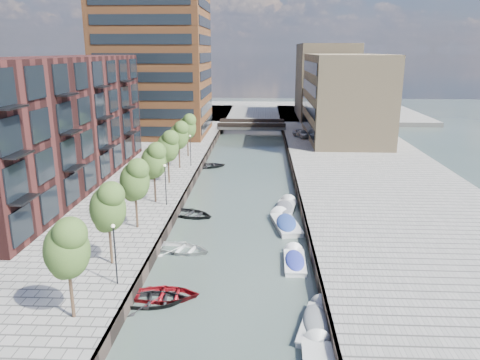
# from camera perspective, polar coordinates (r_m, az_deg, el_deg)

# --- Properties ---
(water) EXTENTS (300.00, 300.00, 0.00)m
(water) POSITION_cam_1_polar(r_m,az_deg,el_deg) (61.19, 0.70, 0.73)
(water) COLOR #38473F
(water) RESTS_ON ground
(quay_right) EXTENTS (20.00, 140.00, 1.00)m
(quay_right) POSITION_cam_1_polar(r_m,az_deg,el_deg) (62.59, 15.51, 0.96)
(quay_right) COLOR gray
(quay_right) RESTS_ON ground
(quay_wall_left) EXTENTS (0.25, 140.00, 1.00)m
(quay_wall_left) POSITION_cam_1_polar(r_m,az_deg,el_deg) (61.58, -4.98, 1.25)
(quay_wall_left) COLOR #332823
(quay_wall_left) RESTS_ON ground
(quay_wall_right) EXTENTS (0.25, 140.00, 1.00)m
(quay_wall_right) POSITION_cam_1_polar(r_m,az_deg,el_deg) (61.16, 6.43, 1.10)
(quay_wall_right) COLOR #332823
(quay_wall_right) RESTS_ON ground
(far_closure) EXTENTS (80.00, 40.00, 1.00)m
(far_closure) POSITION_cam_1_polar(r_m,az_deg,el_deg) (120.09, 1.76, 8.31)
(far_closure) COLOR gray
(far_closure) RESTS_ON ground
(apartment_block) EXTENTS (8.00, 38.00, 14.00)m
(apartment_block) POSITION_cam_1_polar(r_m,az_deg,el_deg) (54.41, -21.38, 6.40)
(apartment_block) COLOR black
(apartment_block) RESTS_ON quay_left
(tower) EXTENTS (18.00, 18.00, 30.00)m
(tower) POSITION_cam_1_polar(r_m,az_deg,el_deg) (86.26, -10.41, 15.54)
(tower) COLOR brown
(tower) RESTS_ON quay_left
(tan_block_near) EXTENTS (12.00, 25.00, 14.00)m
(tan_block_near) POSITION_cam_1_polar(r_m,az_deg,el_deg) (82.65, 12.63, 9.88)
(tan_block_near) COLOR #9D8460
(tan_block_near) RESTS_ON quay_right
(tan_block_far) EXTENTS (12.00, 20.00, 16.00)m
(tan_block_far) POSITION_cam_1_polar(r_m,az_deg,el_deg) (108.21, 10.36, 11.79)
(tan_block_far) COLOR #9D8460
(tan_block_far) RESTS_ON quay_right
(bridge) EXTENTS (13.00, 6.00, 1.30)m
(bridge) POSITION_cam_1_polar(r_m,az_deg,el_deg) (92.25, 1.44, 6.66)
(bridge) COLOR gray
(bridge) RESTS_ON ground
(tree_0) EXTENTS (2.50, 2.50, 5.95)m
(tree_0) POSITION_cam_1_polar(r_m,az_deg,el_deg) (27.47, -20.39, -7.65)
(tree_0) COLOR #382619
(tree_0) RESTS_ON quay_left
(tree_1) EXTENTS (2.50, 2.50, 5.95)m
(tree_1) POSITION_cam_1_polar(r_m,az_deg,el_deg) (33.57, -15.83, -3.03)
(tree_1) COLOR #382619
(tree_1) RESTS_ON quay_left
(tree_2) EXTENTS (2.50, 2.50, 5.95)m
(tree_2) POSITION_cam_1_polar(r_m,az_deg,el_deg) (39.97, -12.73, 0.14)
(tree_2) COLOR #382619
(tree_2) RESTS_ON quay_left
(tree_3) EXTENTS (2.50, 2.50, 5.95)m
(tree_3) POSITION_cam_1_polar(r_m,az_deg,el_deg) (46.54, -10.49, 2.44)
(tree_3) COLOR #382619
(tree_3) RESTS_ON quay_left
(tree_4) EXTENTS (2.50, 2.50, 5.95)m
(tree_4) POSITION_cam_1_polar(r_m,az_deg,el_deg) (53.22, -8.81, 4.15)
(tree_4) COLOR #382619
(tree_4) RESTS_ON quay_left
(tree_5) EXTENTS (2.50, 2.50, 5.95)m
(tree_5) POSITION_cam_1_polar(r_m,az_deg,el_deg) (59.98, -7.50, 5.48)
(tree_5) COLOR #382619
(tree_5) RESTS_ON quay_left
(tree_6) EXTENTS (2.50, 2.50, 5.95)m
(tree_6) POSITION_cam_1_polar(r_m,az_deg,el_deg) (66.78, -6.45, 6.54)
(tree_6) COLOR #382619
(tree_6) RESTS_ON quay_left
(lamp_0) EXTENTS (0.24, 0.24, 4.12)m
(lamp_0) POSITION_cam_1_polar(r_m,az_deg,el_deg) (31.14, -15.02, -7.99)
(lamp_0) COLOR black
(lamp_0) RESTS_ON quay_left
(lamp_1) EXTENTS (0.24, 0.24, 4.12)m
(lamp_1) POSITION_cam_1_polar(r_m,az_deg,el_deg) (45.75, -9.08, -0.04)
(lamp_1) COLOR black
(lamp_1) RESTS_ON quay_left
(lamp_2) EXTENTS (0.24, 0.24, 4.12)m
(lamp_2) POSITION_cam_1_polar(r_m,az_deg,el_deg) (61.06, -6.07, 4.00)
(lamp_2) COLOR black
(lamp_2) RESTS_ON quay_left
(sloop_0) EXTENTS (4.86, 3.80, 0.92)m
(sloop_0) POSITION_cam_1_polar(r_m,az_deg,el_deg) (31.50, -10.43, -14.56)
(sloop_0) COLOR black
(sloop_0) RESTS_ON ground
(sloop_1) EXTENTS (5.54, 4.85, 0.96)m
(sloop_1) POSITION_cam_1_polar(r_m,az_deg,el_deg) (46.08, -5.98, -4.41)
(sloop_1) COLOR black
(sloop_1) RESTS_ON ground
(sloop_2) EXTENTS (4.60, 3.39, 0.92)m
(sloop_2) POSITION_cam_1_polar(r_m,az_deg,el_deg) (31.94, -9.02, -14.04)
(sloop_2) COLOR maroon
(sloop_2) RESTS_ON ground
(sloop_3) EXTENTS (5.23, 4.33, 0.94)m
(sloop_3) POSITION_cam_1_polar(r_m,az_deg,el_deg) (38.37, -7.02, -8.67)
(sloop_3) COLOR silver
(sloop_3) RESTS_ON ground
(sloop_4) EXTENTS (5.41, 4.43, 0.98)m
(sloop_4) POSITION_cam_1_polar(r_m,az_deg,el_deg) (64.87, -3.86, 1.55)
(sloop_4) COLOR black
(sloop_4) RESTS_ON ground
(motorboat_0) EXTENTS (1.66, 4.56, 1.51)m
(motorboat_0) POSITION_cam_1_polar(r_m,az_deg,el_deg) (36.44, 6.66, -9.70)
(motorboat_0) COLOR white
(motorboat_0) RESTS_ON ground
(motorboat_1) EXTENTS (2.83, 5.07, 1.60)m
(motorboat_1) POSITION_cam_1_polar(r_m,az_deg,el_deg) (29.20, 9.44, -16.68)
(motorboat_1) COLOR #B4B4B2
(motorboat_1) RESTS_ON ground
(motorboat_3) EXTENTS (2.93, 5.93, 1.89)m
(motorboat_3) POSITION_cam_1_polar(r_m,az_deg,el_deg) (43.58, 5.49, -5.26)
(motorboat_3) COLOR silver
(motorboat_3) RESTS_ON ground
(motorboat_4) EXTENTS (2.70, 5.49, 1.75)m
(motorboat_4) POSITION_cam_1_polar(r_m,az_deg,el_deg) (47.72, 5.55, -3.41)
(motorboat_4) COLOR #B9B9B7
(motorboat_4) RESTS_ON ground
(car) EXTENTS (3.30, 4.63, 1.46)m
(car) POSITION_cam_1_polar(r_m,az_deg,el_deg) (82.10, 7.52, 5.66)
(car) COLOR #9C9EA0
(car) RESTS_ON quay_right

